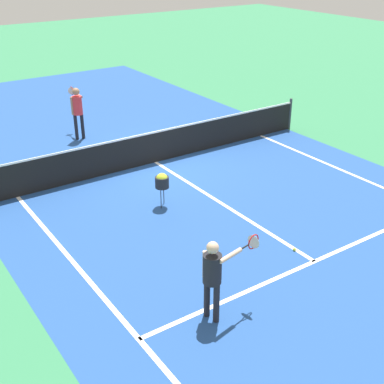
# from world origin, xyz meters

# --- Properties ---
(ground_plane) EXTENTS (60.00, 60.00, 0.00)m
(ground_plane) POSITION_xyz_m (0.00, 0.00, 0.00)
(ground_plane) COLOR #337F51
(court_surface_inbounds) EXTENTS (10.62, 24.40, 0.00)m
(court_surface_inbounds) POSITION_xyz_m (0.00, 0.00, 0.00)
(court_surface_inbounds) COLOR #234C93
(court_surface_inbounds) RESTS_ON ground_plane
(line_sideline_left) EXTENTS (0.10, 11.89, 0.01)m
(line_sideline_left) POSITION_xyz_m (-4.11, -5.95, 0.00)
(line_sideline_left) COLOR white
(line_sideline_left) RESTS_ON ground_plane
(line_service_near) EXTENTS (8.22, 0.10, 0.01)m
(line_service_near) POSITION_xyz_m (0.00, -6.40, 0.00)
(line_service_near) COLOR white
(line_service_near) RESTS_ON ground_plane
(line_center_service) EXTENTS (0.10, 6.40, 0.01)m
(line_center_service) POSITION_xyz_m (0.00, -3.20, 0.00)
(line_center_service) COLOR white
(line_center_service) RESTS_ON ground_plane
(net) EXTENTS (10.88, 0.09, 1.07)m
(net) POSITION_xyz_m (0.00, 0.00, 0.49)
(net) COLOR #33383D
(net) RESTS_ON ground_plane
(player_near) EXTENTS (1.19, 0.41, 1.55)m
(player_near) POSITION_xyz_m (-2.77, -6.63, 0.95)
(player_near) COLOR black
(player_near) RESTS_ON ground_plane
(player_far) EXTENTS (0.55, 1.22, 1.71)m
(player_far) POSITION_xyz_m (-1.02, 3.16, 1.07)
(player_far) COLOR black
(player_far) RESTS_ON ground_plane
(ball_hopper) EXTENTS (0.34, 0.34, 0.87)m
(ball_hopper) POSITION_xyz_m (-1.28, -2.51, 0.68)
(ball_hopper) COLOR black
(ball_hopper) RESTS_ON ground_plane
(tennis_ball_mid_court) EXTENTS (0.07, 0.07, 0.07)m
(tennis_ball_mid_court) POSITION_xyz_m (-0.05, -5.87, 0.03)
(tennis_ball_mid_court) COLOR #CCE033
(tennis_ball_mid_court) RESTS_ON ground_plane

